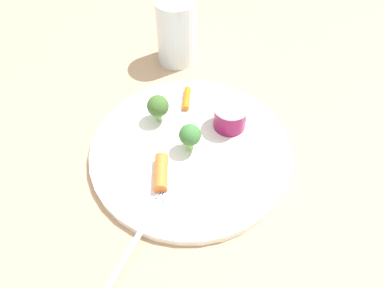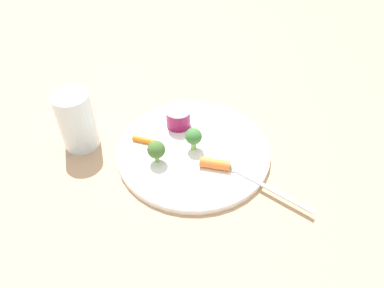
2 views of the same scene
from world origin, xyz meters
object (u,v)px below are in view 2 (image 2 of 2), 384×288
broccoli_floret_0 (194,136)px  fork (263,185)px  broccoli_floret_1 (156,150)px  carrot_stick_0 (144,140)px  drinking_glass (77,121)px  plate (194,151)px  sauce_cup (178,117)px  carrot_stick_1 (217,163)px

broccoli_floret_0 → fork: size_ratio=0.27×
broccoli_floret_1 → carrot_stick_0: 0.06m
broccoli_floret_0 → drinking_glass: 0.21m
plate → sauce_cup: (0.02, 0.07, 0.03)m
carrot_stick_0 → carrot_stick_1: size_ratio=0.83×
carrot_stick_1 → fork: carrot_stick_1 is taller
carrot_stick_1 → fork: size_ratio=0.31×
broccoli_floret_1 → fork: (0.11, -0.15, -0.03)m
broccoli_floret_0 → broccoli_floret_1: size_ratio=1.02×
broccoli_floret_1 → sauce_cup: bearing=32.6°
sauce_cup → broccoli_floret_1: (-0.09, -0.06, 0.01)m
fork → drinking_glass: bearing=122.9°
broccoli_floret_0 → carrot_stick_0: bearing=133.7°
carrot_stick_0 → carrot_stick_1: (0.07, -0.13, 0.00)m
broccoli_floret_0 → carrot_stick_0: broccoli_floret_0 is taller
fork → plate: bearing=104.5°
plate → carrot_stick_1: (0.00, -0.06, 0.01)m
plate → carrot_stick_0: carrot_stick_0 is taller
plate → carrot_stick_1: size_ratio=5.33×
carrot_stick_0 → carrot_stick_1: carrot_stick_1 is taller
carrot_stick_0 → drinking_glass: (-0.09, 0.08, 0.04)m
plate → carrot_stick_1: 0.06m
sauce_cup → carrot_stick_1: bearing=-95.4°
drinking_glass → carrot_stick_1: bearing=-53.3°
broccoli_floret_0 → fork: broccoli_floret_0 is taller
sauce_cup → carrot_stick_0: sauce_cup is taller
broccoli_floret_1 → broccoli_floret_0: bearing=-10.1°
carrot_stick_1 → broccoli_floret_1: bearing=135.4°
carrot_stick_1 → broccoli_floret_0: bearing=92.3°
broccoli_floret_1 → carrot_stick_1: bearing=-44.6°
plate → broccoli_floret_0: bearing=27.3°
sauce_cup → broccoli_floret_0: broccoli_floret_0 is taller
broccoli_floret_0 → drinking_glass: bearing=136.0°
carrot_stick_0 → fork: bearing=-64.6°
sauce_cup → fork: (0.02, -0.21, -0.02)m
fork → drinking_glass: size_ratio=1.49×
broccoli_floret_1 → drinking_glass: size_ratio=0.39×
broccoli_floret_0 → plate: bearing=-152.7°
broccoli_floret_1 → drinking_glass: drinking_glass is taller
broccoli_floret_1 → carrot_stick_1: size_ratio=0.84×
carrot_stick_0 → drinking_glass: drinking_glass is taller
plate → drinking_glass: (-0.15, 0.15, 0.05)m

